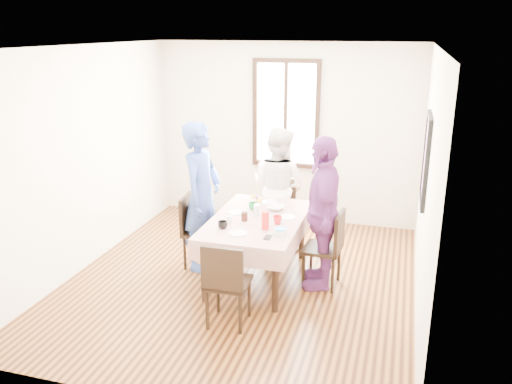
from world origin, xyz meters
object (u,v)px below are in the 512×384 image
chair_right (322,248)px  person_far (278,188)px  person_left (202,196)px  chair_far (278,214)px  person_right (322,213)px  chair_near (228,282)px  chair_left (201,232)px  dining_table (257,249)px

chair_right → person_far: bearing=42.3°
chair_right → person_far: 1.30m
person_left → person_far: 1.16m
chair_far → person_right: person_right is taller
chair_near → person_left: person_left is taller
person_left → chair_right: bearing=-88.9°
chair_left → chair_far: 1.19m
chair_left → chair_right: 1.54m
chair_right → person_right: bearing=94.3°
chair_right → chair_near: 1.34m
chair_left → person_left: bearing=84.6°
chair_left → person_left: size_ratio=0.50×
person_left → person_right: size_ratio=1.03×
chair_near → person_right: bearing=54.0°
chair_near → person_right: (0.75, 1.10, 0.43)m
person_far → chair_left: bearing=69.9°
chair_right → chair_near: same height
chair_left → person_far: 1.23m
chair_left → chair_near: bearing=27.4°
person_left → person_far: person_left is taller
chair_far → chair_near: bearing=85.7°
chair_right → person_far: size_ratio=0.55×
dining_table → person_far: 1.12m
chair_right → person_left: bearing=90.7°
chair_right → chair_far: size_ratio=1.00×
person_right → chair_near: bearing=-46.5°
chair_near → person_far: size_ratio=0.55×
chair_far → person_far: person_far is taller
person_left → person_right: (1.49, -0.10, -0.03)m
chair_far → person_far: 0.37m
dining_table → chair_near: (0.00, -1.05, 0.08)m
person_far → chair_far: bearing=-69.2°
chair_near → chair_far: bearing=88.2°
chair_near → person_left: bearing=120.3°
dining_table → person_left: person_left is taller
dining_table → person_left: (-0.75, 0.14, 0.54)m
chair_left → person_right: 1.58m
person_right → chair_right: bearing=77.7°
chair_right → person_far: person_far is taller
chair_far → person_left: bearing=46.2°
person_left → dining_table: bearing=-96.2°
chair_far → chair_right: bearing=123.2°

